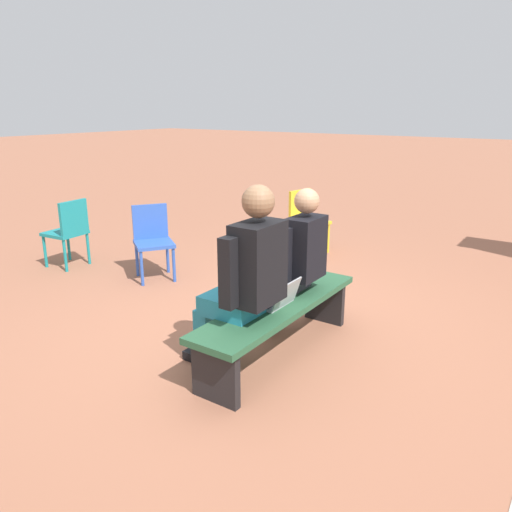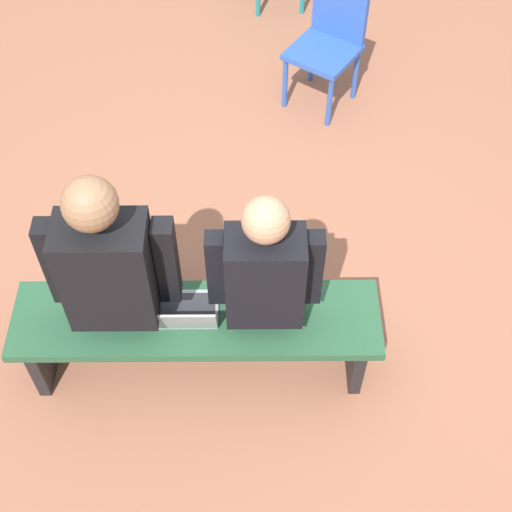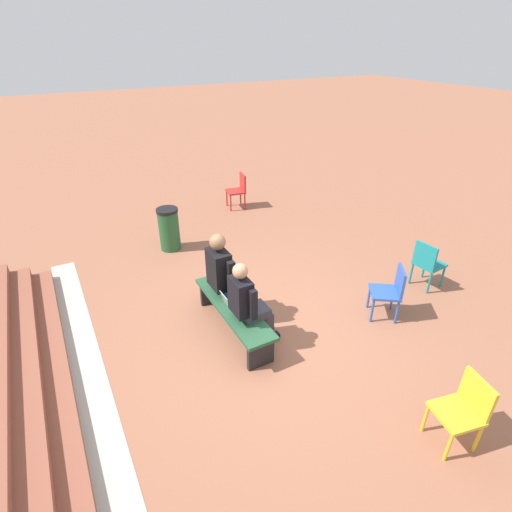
% 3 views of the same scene
% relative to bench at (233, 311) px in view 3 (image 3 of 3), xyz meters
% --- Properties ---
extents(ground_plane, '(60.00, 60.00, 0.00)m').
position_rel_bench_xyz_m(ground_plane, '(-0.28, -0.31, -0.35)').
color(ground_plane, '#9E6047').
extents(concrete_strip, '(6.51, 0.40, 0.01)m').
position_rel_bench_xyz_m(concrete_strip, '(-0.00, 2.01, -0.35)').
color(concrete_strip, '#B7B2A8').
rests_on(concrete_strip, ground).
extents(bench, '(1.80, 0.44, 0.45)m').
position_rel_bench_xyz_m(bench, '(0.00, 0.00, 0.00)').
color(bench, '#285638').
rests_on(bench, ground).
extents(person_student, '(0.52, 0.66, 1.31)m').
position_rel_bench_xyz_m(person_student, '(-0.33, -0.07, 0.35)').
color(person_student, '#383842').
rests_on(person_student, ground).
extents(person_adult, '(0.59, 0.75, 1.43)m').
position_rel_bench_xyz_m(person_adult, '(0.35, -0.07, 0.40)').
color(person_adult, teal).
rests_on(person_adult, ground).
extents(laptop, '(0.32, 0.29, 0.21)m').
position_rel_bench_xyz_m(laptop, '(0.05, 0.01, 0.15)').
color(laptop, '#9EA0A5').
rests_on(laptop, bench).
extents(plastic_chair_far_right, '(0.50, 0.50, 0.84)m').
position_rel_bench_xyz_m(plastic_chair_far_right, '(-2.74, -1.29, 0.13)').
color(plastic_chair_far_right, gold).
rests_on(plastic_chair_far_right, ground).
extents(plastic_chair_far_left, '(0.48, 0.48, 0.84)m').
position_rel_bench_xyz_m(plastic_chair_far_left, '(4.22, -2.18, 0.13)').
color(plastic_chair_far_left, red).
rests_on(plastic_chair_far_left, ground).
extents(plastic_chair_by_pillar, '(0.58, 0.58, 0.84)m').
position_rel_bench_xyz_m(plastic_chair_by_pillar, '(-0.80, -2.22, 0.13)').
color(plastic_chair_by_pillar, '#2D56B7').
rests_on(plastic_chair_by_pillar, ground).
extents(plastic_chair_near_bench_right, '(0.46, 0.46, 0.84)m').
position_rel_bench_xyz_m(plastic_chair_near_bench_right, '(-0.50, -3.35, 0.13)').
color(plastic_chair_near_bench_right, teal).
rests_on(plastic_chair_near_bench_right, ground).
extents(litter_bin, '(0.42, 0.42, 0.86)m').
position_rel_bench_xyz_m(litter_bin, '(2.91, 0.00, 0.08)').
color(litter_bin, '#23562D').
rests_on(litter_bin, ground).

